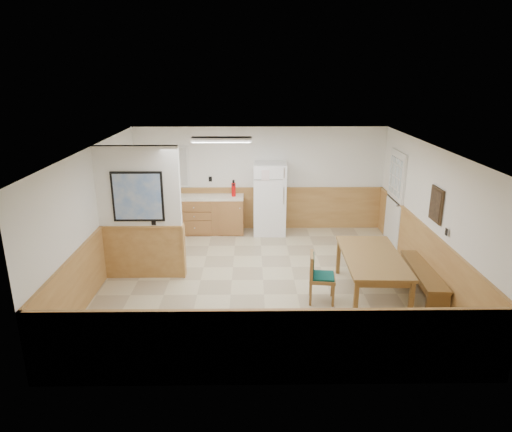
{
  "coord_description": "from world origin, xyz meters",
  "views": [
    {
      "loc": [
        -0.23,
        -7.79,
        3.75
      ],
      "look_at": [
        -0.13,
        0.4,
        1.13
      ],
      "focal_mm": 32.0,
      "sensor_mm": 36.0,
      "label": 1
    }
  ],
  "objects_px": {
    "refrigerator": "(270,199)",
    "dining_bench": "(423,274)",
    "dining_table": "(372,260)",
    "dining_chair": "(317,274)",
    "soap_bottle": "(166,192)",
    "fire_extinguisher": "(234,189)"
  },
  "relations": [
    {
      "from": "dining_table",
      "to": "fire_extinguisher",
      "type": "height_order",
      "value": "fire_extinguisher"
    },
    {
      "from": "dining_table",
      "to": "soap_bottle",
      "type": "height_order",
      "value": "soap_bottle"
    },
    {
      "from": "dining_chair",
      "to": "dining_bench",
      "type": "bearing_deg",
      "value": 15.17
    },
    {
      "from": "fire_extinguisher",
      "to": "soap_bottle",
      "type": "bearing_deg",
      "value": -178.97
    },
    {
      "from": "dining_table",
      "to": "dining_chair",
      "type": "height_order",
      "value": "dining_chair"
    },
    {
      "from": "refrigerator",
      "to": "dining_bench",
      "type": "relative_size",
      "value": 0.97
    },
    {
      "from": "refrigerator",
      "to": "soap_bottle",
      "type": "relative_size",
      "value": 7.31
    },
    {
      "from": "refrigerator",
      "to": "soap_bottle",
      "type": "height_order",
      "value": "refrigerator"
    },
    {
      "from": "dining_bench",
      "to": "dining_chair",
      "type": "height_order",
      "value": "dining_chair"
    },
    {
      "from": "dining_chair",
      "to": "fire_extinguisher",
      "type": "bearing_deg",
      "value": 120.54
    },
    {
      "from": "dining_bench",
      "to": "fire_extinguisher",
      "type": "height_order",
      "value": "fire_extinguisher"
    },
    {
      "from": "dining_bench",
      "to": "soap_bottle",
      "type": "relative_size",
      "value": 7.55
    },
    {
      "from": "refrigerator",
      "to": "dining_table",
      "type": "height_order",
      "value": "refrigerator"
    },
    {
      "from": "dining_chair",
      "to": "soap_bottle",
      "type": "xyz_separation_m",
      "value": [
        -3.12,
        3.49,
        0.52
      ]
    },
    {
      "from": "dining_bench",
      "to": "fire_extinguisher",
      "type": "bearing_deg",
      "value": 140.7
    },
    {
      "from": "dining_chair",
      "to": "soap_bottle",
      "type": "height_order",
      "value": "soap_bottle"
    },
    {
      "from": "refrigerator",
      "to": "dining_bench",
      "type": "xyz_separation_m",
      "value": [
        2.57,
        -3.17,
        -0.5
      ]
    },
    {
      "from": "dining_table",
      "to": "dining_bench",
      "type": "xyz_separation_m",
      "value": [
        0.95,
        0.1,
        -0.31
      ]
    },
    {
      "from": "dining_table",
      "to": "dining_bench",
      "type": "height_order",
      "value": "dining_table"
    },
    {
      "from": "dining_bench",
      "to": "fire_extinguisher",
      "type": "distance_m",
      "value": 4.76
    },
    {
      "from": "dining_table",
      "to": "fire_extinguisher",
      "type": "relative_size",
      "value": 4.97
    },
    {
      "from": "refrigerator",
      "to": "dining_table",
      "type": "distance_m",
      "value": 3.65
    }
  ]
}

